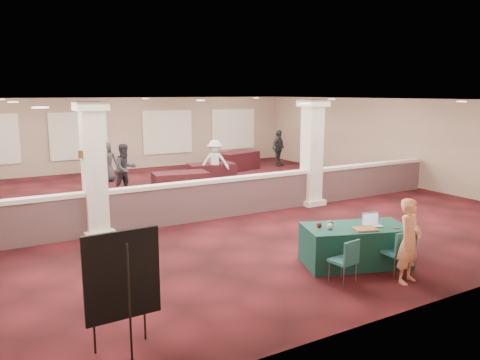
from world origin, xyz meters
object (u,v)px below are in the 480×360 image
easel_board (122,277)px  far_table_front_right (302,181)px  attendee_a (125,169)px  attendee_c (278,148)px  conf_chair_main (399,249)px  far_table_back_right (237,161)px  far_table_front_center (181,183)px  attendee_b (215,162)px  conf_chair_side (347,258)px  near_table (355,245)px  woman (409,241)px  far_table_back_center (212,173)px  attendee_d (107,162)px

easel_board → far_table_front_right: bearing=39.5°
attendee_a → attendee_c: 8.37m
conf_chair_main → far_table_back_right: size_ratio=0.43×
far_table_front_center → far_table_front_right: far_table_front_center is taller
attendee_b → attendee_c: attendee_c is taller
conf_chair_side → far_table_front_right: size_ratio=0.48×
near_table → conf_chair_side: bearing=-123.4°
far_table_back_right → conf_chair_main: bearing=-105.5°
near_table → attendee_b: bearing=99.8°
woman → far_table_back_center: (1.27, 10.58, -0.42)m
conf_chair_main → attendee_b: 9.95m
far_table_front_right → far_table_back_center: bearing=123.2°
near_table → conf_chair_main: bearing=-51.7°
attendee_b → far_table_front_right: bearing=-27.7°
conf_chair_main → attendee_a: attendee_a is taller
attendee_a → easel_board: bearing=-120.6°
far_table_front_right → far_table_back_right: bearing=87.6°
conf_chair_main → far_table_front_right: bearing=69.5°
far_table_front_right → attendee_a: bearing=154.5°
conf_chair_side → far_table_front_center: (0.38, 8.61, -0.11)m
attendee_b → easel_board: bearing=-97.5°
conf_chair_side → attendee_b: (2.24, 9.69, 0.34)m
attendee_c → far_table_back_right: bearing=154.8°
attendee_c → attendee_d: size_ratio=1.10×
attendee_b → attendee_d: bearing=169.9°
near_table → conf_chair_side: size_ratio=2.50×
attendee_a → woman: bearing=-91.9°
conf_chair_main → far_table_front_center: 8.83m
far_table_front_center → attendee_a: (-1.59, 1.02, 0.48)m
conf_chair_main → easel_board: 5.29m
conf_chair_side → far_table_front_center: conf_chair_side is taller
conf_chair_side → far_table_back_center: bearing=69.4°
conf_chair_main → woman: bearing=-106.5°
conf_chair_side → easel_board: easel_board is taller
far_table_back_right → attendee_c: 2.31m
far_table_back_center → attendee_d: 4.06m
attendee_b → attendee_c: (4.54, 2.39, 0.02)m
far_table_front_right → attendee_a: size_ratio=1.00×
woman → attendee_c: 13.85m
attendee_c → near_table: bearing=-144.0°
far_table_back_right → attendee_b: (-2.27, -2.34, 0.42)m
conf_chair_main → far_table_back_right: 12.68m
far_table_back_center → attendee_a: attendee_a is taller
easel_board → far_table_back_right: 15.08m
far_table_back_center → attendee_c: 4.95m
far_table_front_center → far_table_back_right: (4.14, 3.42, 0.03)m
woman → attendee_c: (5.77, 12.59, 0.07)m
easel_board → far_table_back_right: easel_board is taller
near_table → attendee_d: 11.65m
far_table_back_right → attendee_d: bearing=179.2°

